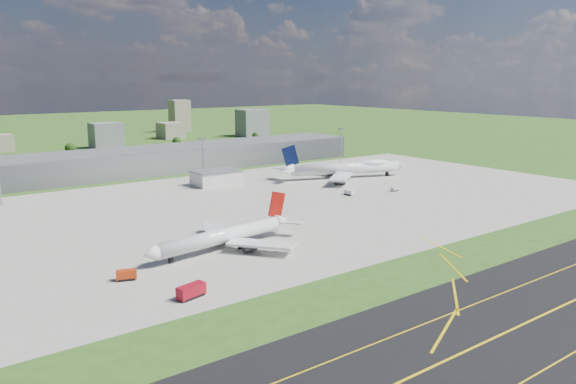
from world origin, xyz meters
TOP-DOWN VIEW (x-y plane):
  - ground at (0.00, 150.00)m, footprint 1400.00×1400.00m
  - taxiway at (0.00, -110.00)m, footprint 1400.00×60.00m
  - apron at (10.00, 40.00)m, footprint 360.00×190.00m
  - terminal at (0.00, 165.00)m, footprint 300.00×42.00m
  - ops_building at (10.00, 100.00)m, footprint 26.00×16.00m
  - mast_center at (10.00, 115.00)m, footprint 3.50×2.00m
  - mast_east at (120.00, 115.00)m, footprint 3.50×2.00m
  - airliner_red_twin at (-48.83, -10.17)m, footprint 64.85×50.13m
  - airliner_blue_quad at (85.31, 71.56)m, footprint 79.68×60.78m
  - fire_truck at (-80.57, -44.42)m, footprint 9.07×5.13m
  - crash_tender at (-89.89, -19.97)m, footprint 6.60×4.52m
  - tug_yellow at (-54.89, -1.17)m, footprint 4.01×4.00m
  - van_white_near at (51.00, 32.08)m, footprint 2.99×5.68m
  - van_white_far at (78.21, 25.04)m, footprint 4.54×2.39m
  - bldg_cw at (-60.00, 340.00)m, footprint 20.00×18.00m
  - bldg_c at (20.00, 310.00)m, footprint 26.00×20.00m
  - bldg_ce at (100.00, 350.00)m, footprint 22.00×24.00m
  - bldg_e at (180.00, 320.00)m, footprint 30.00×22.00m
  - bldg_tall_e at (140.00, 410.00)m, footprint 20.00×18.00m
  - tree_c at (-20.00, 280.00)m, footprint 8.10×8.10m
  - tree_e at (70.00, 275.00)m, footprint 7.65×7.65m
  - tree_far_e at (160.00, 285.00)m, footprint 6.30×6.30m

SIDE VIEW (x-z plane):
  - ground at x=0.00m, z-range 0.00..0.00m
  - taxiway at x=0.00m, z-range 0.00..0.06m
  - apron at x=10.00m, z-range 0.00..0.08m
  - tug_yellow at x=-54.89m, z-range 0.04..1.83m
  - van_white_far at x=78.21m, z-range 0.02..2.34m
  - van_white_near at x=51.00m, z-range 0.01..2.76m
  - crash_tender at x=-89.89m, z-range 0.00..3.18m
  - fire_truck at x=-80.57m, z-range -0.01..3.76m
  - ops_building at x=10.00m, z-range 0.00..8.00m
  - tree_far_e at x=160.00m, z-range 0.68..8.38m
  - airliner_red_twin at x=-48.83m, z-range -4.16..13.65m
  - tree_e at x=70.00m, z-range 0.84..10.19m
  - tree_c at x=-20.00m, z-range 0.89..10.79m
  - airliner_blue_quad at x=85.31m, z-range -4.81..16.85m
  - bldg_cw at x=-60.00m, z-range 0.00..14.00m
  - terminal at x=0.00m, z-range 0.00..15.00m
  - bldg_ce at x=100.00m, z-range 0.00..16.00m
  - bldg_c at x=20.00m, z-range 0.00..22.00m
  - bldg_e at x=180.00m, z-range 0.00..28.00m
  - mast_center at x=10.00m, z-range 4.76..30.66m
  - mast_east at x=120.00m, z-range 4.76..30.66m
  - bldg_tall_e at x=140.00m, z-range 0.00..36.00m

